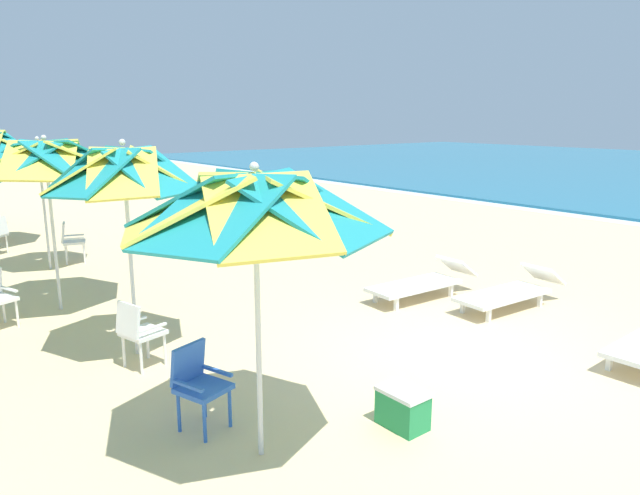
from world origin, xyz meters
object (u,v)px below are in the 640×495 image
at_px(plastic_chair_0, 198,381).
at_px(plastic_chair_1, 138,330).
at_px(beach_umbrella_2, 46,159).
at_px(sun_lounger_1, 511,291).
at_px(sun_lounger_2, 423,282).
at_px(plastic_chair_3, 71,240).
at_px(beach_umbrella_3, 39,158).
at_px(beach_umbrella_0, 255,206).
at_px(beach_umbrella_1, 124,172).
at_px(cooler_box, 403,408).

bearing_deg(plastic_chair_0, plastic_chair_1, 176.89).
bearing_deg(beach_umbrella_2, plastic_chair_0, 0.23).
xyz_separation_m(sun_lounger_1, sun_lounger_2, (-1.26, -0.70, 0.00)).
relative_size(plastic_chair_1, plastic_chair_3, 1.00).
xyz_separation_m(beach_umbrella_2, beach_umbrella_3, (-2.84, 0.59, -0.15)).
xyz_separation_m(beach_umbrella_0, beach_umbrella_2, (-5.52, -0.23, 0.09)).
bearing_deg(beach_umbrella_1, cooler_box, 21.30).
height_order(beach_umbrella_3, sun_lounger_1, beach_umbrella_3).
xyz_separation_m(plastic_chair_0, beach_umbrella_2, (-4.73, -0.02, 1.91)).
bearing_deg(sun_lounger_1, sun_lounger_2, -150.91).
bearing_deg(beach_umbrella_3, plastic_chair_3, 116.43).
height_order(beach_umbrella_1, plastic_chair_3, beach_umbrella_1).
height_order(plastic_chair_1, sun_lounger_1, plastic_chair_1).
xyz_separation_m(beach_umbrella_1, sun_lounger_2, (0.72, 4.78, -2.10)).
xyz_separation_m(beach_umbrella_2, sun_lounger_2, (3.25, 5.03, -2.13)).
xyz_separation_m(beach_umbrella_1, beach_umbrella_3, (-5.37, 0.33, -0.12)).
relative_size(sun_lounger_2, cooler_box, 4.35).
bearing_deg(sun_lounger_1, plastic_chair_1, -105.17).
relative_size(plastic_chair_3, cooler_box, 1.73).
bearing_deg(plastic_chair_0, sun_lounger_1, 92.24).
bearing_deg(beach_umbrella_2, plastic_chair_3, 160.42).
bearing_deg(plastic_chair_3, plastic_chair_0, -7.88).
bearing_deg(beach_umbrella_2, sun_lounger_2, 57.18).
xyz_separation_m(plastic_chair_3, sun_lounger_1, (7.61, 4.63, -0.22)).
relative_size(plastic_chair_3, sun_lounger_1, 0.40).
bearing_deg(beach_umbrella_3, beach_umbrella_0, -2.43).
bearing_deg(beach_umbrella_2, beach_umbrella_3, 168.33).
relative_size(beach_umbrella_1, beach_umbrella_2, 1.00).
bearing_deg(sun_lounger_2, sun_lounger_1, 29.09).
bearing_deg(sun_lounger_2, beach_umbrella_3, -143.86).
bearing_deg(plastic_chair_0, beach_umbrella_3, 175.71).
bearing_deg(plastic_chair_1, beach_umbrella_1, 162.68).
relative_size(sun_lounger_1, cooler_box, 4.36).
distance_m(beach_umbrella_3, sun_lounger_1, 9.19).
xyz_separation_m(beach_umbrella_0, plastic_chair_3, (-8.61, 0.87, -1.82)).
bearing_deg(beach_umbrella_2, beach_umbrella_0, 2.41).
bearing_deg(plastic_chair_1, sun_lounger_2, 86.95).
relative_size(plastic_chair_0, plastic_chair_3, 1.00).
xyz_separation_m(beach_umbrella_0, sun_lounger_2, (-2.27, 4.80, -2.04)).
height_order(plastic_chair_3, sun_lounger_1, plastic_chair_3).
distance_m(plastic_chair_0, sun_lounger_2, 5.23).
relative_size(beach_umbrella_1, sun_lounger_1, 1.28).
xyz_separation_m(plastic_chair_1, beach_umbrella_2, (-2.98, -0.11, 1.91)).
height_order(plastic_chair_0, beach_umbrella_1, beach_umbrella_1).
relative_size(beach_umbrella_2, beach_umbrella_3, 1.04).
distance_m(beach_umbrella_1, cooler_box, 4.32).
bearing_deg(beach_umbrella_1, sun_lounger_2, 81.40).
height_order(beach_umbrella_1, cooler_box, beach_umbrella_1).
height_order(beach_umbrella_2, sun_lounger_2, beach_umbrella_2).
bearing_deg(beach_umbrella_3, plastic_chair_0, -4.29).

